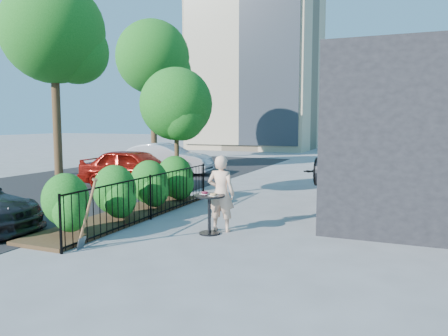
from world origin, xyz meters
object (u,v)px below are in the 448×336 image
at_px(shovel, 86,218).
at_px(car_silver, 165,159).
at_px(street_tree_near, 54,38).
at_px(street_tree_far, 153,62).
at_px(cafe_table, 209,207).
at_px(car_red, 136,168).
at_px(patio_tree, 177,108).
at_px(woman, 221,193).

distance_m(shovel, car_silver, 11.58).
relative_size(street_tree_near, street_tree_far, 1.00).
xyz_separation_m(cafe_table, car_silver, (-6.15, 8.76, 0.11)).
bearing_deg(street_tree_near, car_red, -19.06).
bearing_deg(street_tree_far, patio_tree, -55.49).
xyz_separation_m(street_tree_near, cafe_table, (10.32, -6.65, -5.34)).
bearing_deg(car_red, shovel, -154.60).
xyz_separation_m(street_tree_near, car_silver, (4.17, 2.11, -5.22)).
distance_m(street_tree_near, street_tree_far, 8.00).
bearing_deg(street_tree_far, car_red, -61.96).
distance_m(woman, car_red, 6.91).
bearing_deg(car_silver, woman, -150.89).
relative_size(street_tree_far, shovel, 5.98).
bearing_deg(street_tree_near, car_silver, 26.82).
distance_m(patio_tree, car_red, 3.51).
height_order(street_tree_near, car_silver, street_tree_near).
height_order(street_tree_near, woman, street_tree_near).
bearing_deg(patio_tree, car_silver, 123.62).
height_order(cafe_table, shovel, shovel).
bearing_deg(car_red, woman, -132.58).
bearing_deg(car_red, cafe_table, -135.30).
xyz_separation_m(street_tree_near, street_tree_far, (0.00, 8.00, 0.00)).
relative_size(cafe_table, car_silver, 0.21).
distance_m(patio_tree, shovel, 5.86).
bearing_deg(patio_tree, shovel, -79.63).
relative_size(woman, car_red, 0.40).
bearing_deg(car_silver, car_red, -172.51).
bearing_deg(shovel, patio_tree, 100.37).
height_order(patio_tree, car_red, patio_tree).
height_order(street_tree_far, car_silver, street_tree_far).
relative_size(cafe_table, woman, 0.54).
xyz_separation_m(patio_tree, car_red, (-2.48, 1.40, -2.06)).
distance_m(street_tree_near, car_silver, 7.01).
bearing_deg(woman, car_red, -43.39).
distance_m(cafe_table, shovel, 2.51).
bearing_deg(cafe_table, woman, 68.32).
bearing_deg(cafe_table, car_silver, 125.05).
height_order(cafe_table, car_red, car_red).
relative_size(street_tree_far, car_red, 2.00).
bearing_deg(cafe_table, patio_tree, 127.15).
distance_m(patio_tree, street_tree_far, 13.95).
xyz_separation_m(street_tree_far, car_red, (5.22, -9.80, -5.21)).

